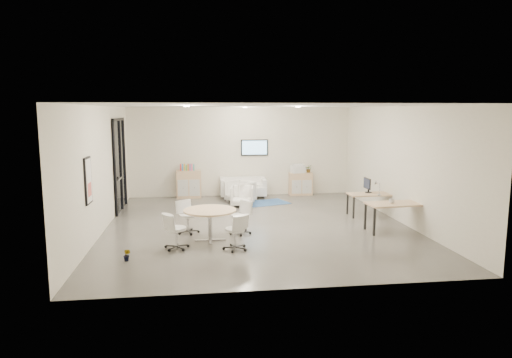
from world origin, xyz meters
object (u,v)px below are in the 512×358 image
Objects in this scene: armchair_right at (242,195)px; round_table at (210,213)px; sideboard_left at (189,184)px; desk_rear at (370,196)px; armchair_left at (240,191)px; sideboard_right at (301,184)px; loveseat at (243,188)px; desk_front at (395,206)px.

round_table is at bearing -97.19° from armchair_right.
sideboard_left reaches higher than desk_rear.
armchair_left is at bearing 75.63° from round_table.
armchair_left is 4.37m from desk_rear.
desk_rear is at bearing 20.96° from armchair_left.
sideboard_right is 0.50× the size of loveseat.
desk_rear is at bearing 84.18° from desk_front.
armchair_right reaches higher than loveseat.
armchair_left is at bearing -99.79° from loveseat.
sideboard_right is 2.90m from armchair_right.
desk_rear is at bearing 23.04° from round_table.
sideboard_left is 2.04m from armchair_left.
sideboard_right is at bearing 6.93° from loveseat.
loveseat reaches higher than desk_rear.
desk_front is at bearing -54.93° from loveseat.
sideboard_left is 0.66× the size of desk_front.
sideboard_left is 4.07m from sideboard_right.
loveseat is 4.81m from desk_rear.
desk_rear is (3.41, -3.38, 0.27)m from loveseat.
armchair_left is (1.73, -1.08, -0.08)m from sideboard_left.
desk_front is (3.56, -3.65, 0.30)m from armchair_right.
armchair_left is at bearing 125.53° from desk_front.
sideboard_right is 2.59m from armchair_left.
round_table reaches higher than desk_front.
sideboard_right reaches higher than armchair_right.
sideboard_right is at bearing 0.33° from sideboard_left.
desk_front is at bearing -77.20° from sideboard_right.
armchair_left reaches higher than desk_rear.
desk_rear is 0.86× the size of desk_front.
loveseat is 1.55m from armchair_right.
loveseat is 1.32× the size of round_table.
sideboard_left reaches higher than armchair_left.
sideboard_right reaches higher than desk_rear.
sideboard_left is 5.60m from round_table.
round_table is at bearing 178.35° from desk_front.
armchair_left is at bearing -32.06° from sideboard_left.
round_table is (-4.76, -2.02, 0.08)m from desk_rear.
desk_rear is 5.17m from round_table.
sideboard_left is 2.42m from armchair_right.
sideboard_right is 2.16m from loveseat.
desk_front is (5.29, -5.34, 0.18)m from sideboard_left.
sideboard_right reaches higher than desk_front.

